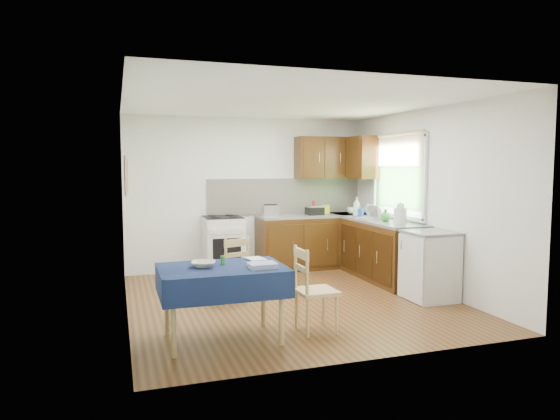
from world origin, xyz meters
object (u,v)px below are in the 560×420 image
object	(u,v)px
chair_far	(232,269)
dish_rack	(373,217)
sandwich_press	(315,210)
toaster	(270,211)
kettle	(400,214)
chair_near	(312,287)
dining_table	(222,277)

from	to	relation	value
chair_far	dish_rack	bearing A→B (deg)	-177.45
dish_rack	sandwich_press	bearing A→B (deg)	103.83
sandwich_press	toaster	bearing A→B (deg)	157.37
sandwich_press	kettle	world-z (taller)	kettle
chair_near	sandwich_press	bearing A→B (deg)	-23.77
kettle	dish_rack	bearing A→B (deg)	92.75
chair_far	dish_rack	size ratio (longest dim) A/B	1.84
toaster	kettle	distance (m)	2.13
toaster	sandwich_press	xyz separation A→B (m)	(0.76, -0.02, -0.01)
dish_rack	kettle	bearing A→B (deg)	-109.95
dining_table	chair_far	size ratio (longest dim) A/B	1.42
dining_table	kettle	world-z (taller)	kettle
dish_rack	chair_near	bearing A→B (deg)	-153.96
dining_table	chair_far	distance (m)	1.26
chair_near	toaster	xyz separation A→B (m)	(0.47, 3.00, 0.52)
chair_near	dish_rack	bearing A→B (deg)	-42.50
chair_near	dish_rack	distance (m)	2.87
chair_near	toaster	size ratio (longest dim) A/B	3.46
chair_near	dining_table	bearing A→B (deg)	86.50
dining_table	toaster	distance (m)	3.30
chair_far	dining_table	bearing A→B (deg)	55.19
sandwich_press	dining_table	bearing A→B (deg)	-147.24
toaster	kettle	world-z (taller)	kettle
sandwich_press	chair_near	bearing A→B (deg)	-133.38
chair_near	toaster	world-z (taller)	toaster
sandwich_press	dish_rack	distance (m)	1.06
dining_table	kettle	size ratio (longest dim) A/B	4.04
dish_rack	kettle	distance (m)	0.72
dining_table	dish_rack	world-z (taller)	dish_rack
toaster	dish_rack	size ratio (longest dim) A/B	0.55
dining_table	toaster	bearing A→B (deg)	74.88
sandwich_press	dish_rack	size ratio (longest dim) A/B	0.58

